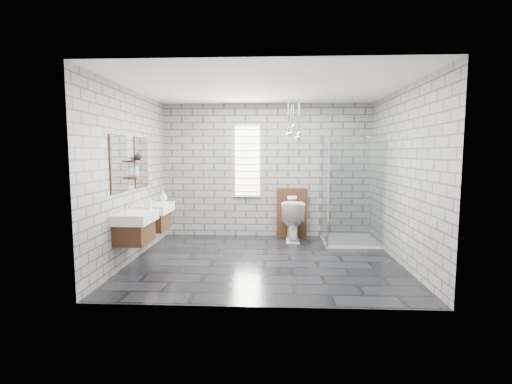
# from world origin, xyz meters

# --- Properties ---
(floor) EXTENTS (4.20, 3.60, 0.02)m
(floor) POSITION_xyz_m (0.00, 0.00, -0.01)
(floor) COLOR black
(floor) RESTS_ON ground
(ceiling) EXTENTS (4.20, 3.60, 0.02)m
(ceiling) POSITION_xyz_m (0.00, 0.00, 2.71)
(ceiling) COLOR white
(ceiling) RESTS_ON wall_back
(wall_back) EXTENTS (4.20, 0.02, 2.70)m
(wall_back) POSITION_xyz_m (0.00, 1.81, 1.35)
(wall_back) COLOR gray
(wall_back) RESTS_ON floor
(wall_front) EXTENTS (4.20, 0.02, 2.70)m
(wall_front) POSITION_xyz_m (0.00, -1.81, 1.35)
(wall_front) COLOR gray
(wall_front) RESTS_ON floor
(wall_left) EXTENTS (0.02, 3.60, 2.70)m
(wall_left) POSITION_xyz_m (-2.11, 0.00, 1.35)
(wall_left) COLOR gray
(wall_left) RESTS_ON floor
(wall_right) EXTENTS (0.02, 3.60, 2.70)m
(wall_right) POSITION_xyz_m (2.11, 0.00, 1.35)
(wall_right) COLOR gray
(wall_right) RESTS_ON floor
(vanity_left) EXTENTS (0.47, 0.70, 1.57)m
(vanity_left) POSITION_xyz_m (-1.91, -0.53, 0.76)
(vanity_left) COLOR #482916
(vanity_left) RESTS_ON wall_left
(vanity_right) EXTENTS (0.47, 0.70, 1.57)m
(vanity_right) POSITION_xyz_m (-1.91, 0.38, 0.76)
(vanity_right) COLOR #482916
(vanity_right) RESTS_ON wall_left
(shelf_lower) EXTENTS (0.14, 0.30, 0.03)m
(shelf_lower) POSITION_xyz_m (-2.03, -0.05, 1.32)
(shelf_lower) COLOR #482916
(shelf_lower) RESTS_ON wall_left
(shelf_upper) EXTENTS (0.14, 0.30, 0.03)m
(shelf_upper) POSITION_xyz_m (-2.03, -0.05, 1.58)
(shelf_upper) COLOR #482916
(shelf_upper) RESTS_ON wall_left
(window) EXTENTS (0.56, 0.05, 1.48)m
(window) POSITION_xyz_m (-0.40, 1.78, 1.55)
(window) COLOR white
(window) RESTS_ON wall_back
(cistern_panel) EXTENTS (0.60, 0.20, 1.00)m
(cistern_panel) POSITION_xyz_m (0.51, 1.70, 0.50)
(cistern_panel) COLOR #482916
(cistern_panel) RESTS_ON floor
(flush_plate) EXTENTS (0.18, 0.01, 0.12)m
(flush_plate) POSITION_xyz_m (0.51, 1.60, 0.80)
(flush_plate) COLOR silver
(flush_plate) RESTS_ON cistern_panel
(shower_enclosure) EXTENTS (1.00, 1.00, 2.03)m
(shower_enclosure) POSITION_xyz_m (1.50, 1.18, 0.50)
(shower_enclosure) COLOR white
(shower_enclosure) RESTS_ON floor
(pendant_cluster) EXTENTS (0.31, 0.26, 0.74)m
(pendant_cluster) POSITION_xyz_m (0.52, 1.38, 2.10)
(pendant_cluster) COLOR silver
(pendant_cluster) RESTS_ON ceiling
(toilet) EXTENTS (0.46, 0.79, 0.80)m
(toilet) POSITION_xyz_m (0.51, 1.43, 0.40)
(toilet) COLOR white
(toilet) RESTS_ON floor
(soap_bottle_a) EXTENTS (0.11, 0.11, 0.22)m
(soap_bottle_a) POSITION_xyz_m (-1.78, -0.24, 0.96)
(soap_bottle_a) COLOR #B2B2B2
(soap_bottle_a) RESTS_ON vanity_left
(soap_bottle_b) EXTENTS (0.16, 0.16, 0.18)m
(soap_bottle_b) POSITION_xyz_m (-1.84, 0.74, 0.94)
(soap_bottle_b) COLOR #B2B2B2
(soap_bottle_b) RESTS_ON vanity_right
(soap_bottle_c) EXTENTS (0.11, 0.11, 0.21)m
(soap_bottle_c) POSITION_xyz_m (-2.02, -0.06, 1.44)
(soap_bottle_c) COLOR #B2B2B2
(soap_bottle_c) RESTS_ON shelf_lower
(vase) EXTENTS (0.14, 0.14, 0.13)m
(vase) POSITION_xyz_m (-2.02, 0.05, 1.66)
(vase) COLOR #B2B2B2
(vase) RESTS_ON shelf_upper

